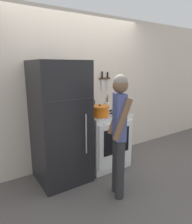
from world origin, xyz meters
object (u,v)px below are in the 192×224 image
(refrigerator, at_px, (60,123))
(stove_range, at_px, (104,139))
(tea_kettle, at_px, (92,108))
(utensil_jar, at_px, (107,106))
(dutch_oven_pot, at_px, (100,111))
(person, at_px, (119,130))

(refrigerator, bearing_deg, stove_range, -0.21)
(refrigerator, distance_m, tea_kettle, 0.67)
(tea_kettle, relative_size, utensil_jar, 0.85)
(dutch_oven_pot, relative_size, person, 0.21)
(stove_range, relative_size, utensil_jar, 3.22)
(tea_kettle, distance_m, utensil_jar, 0.33)
(stove_range, height_order, person, person)
(stove_range, relative_size, dutch_oven_pot, 2.75)
(refrigerator, bearing_deg, dutch_oven_pot, -9.84)
(refrigerator, bearing_deg, person, -59.73)
(refrigerator, height_order, stove_range, refrigerator)
(utensil_jar, xyz_separation_m, person, (-0.51, -0.95, -0.09))
(refrigerator, distance_m, person, 0.91)
(refrigerator, relative_size, utensil_jar, 6.18)
(dutch_oven_pot, relative_size, utensil_jar, 1.17)
(refrigerator, height_order, dutch_oven_pot, refrigerator)
(dutch_oven_pot, relative_size, tea_kettle, 1.38)
(dutch_oven_pot, xyz_separation_m, tea_kettle, (0.01, 0.27, -0.01))
(refrigerator, distance_m, stove_range, 0.89)
(tea_kettle, bearing_deg, dutch_oven_pot, -92.69)
(stove_range, height_order, utensil_jar, utensil_jar)
(tea_kettle, height_order, person, person)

